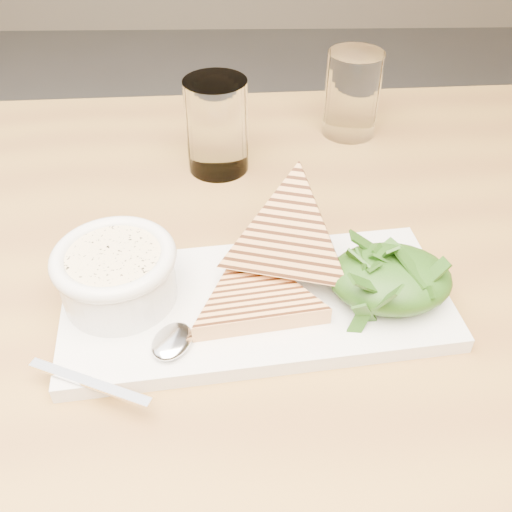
{
  "coord_description": "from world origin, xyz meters",
  "views": [
    {
      "loc": [
        0.23,
        -0.26,
        1.13
      ],
      "look_at": [
        0.24,
        0.14,
        0.78
      ],
      "focal_mm": 40.0,
      "sensor_mm": 36.0,
      "label": 1
    }
  ],
  "objects_px": {
    "table_top": "(158,289)",
    "glass_near": "(217,126)",
    "glass_far": "(352,94)",
    "soup_bowl": "(118,280)",
    "platter": "(256,303)"
  },
  "relations": [
    {
      "from": "table_top",
      "to": "glass_near",
      "type": "distance_m",
      "value": 0.23
    },
    {
      "from": "glass_far",
      "to": "soup_bowl",
      "type": "bearing_deg",
      "value": -127.64
    },
    {
      "from": "table_top",
      "to": "soup_bowl",
      "type": "bearing_deg",
      "value": -118.22
    },
    {
      "from": "soup_bowl",
      "to": "platter",
      "type": "bearing_deg",
      "value": -1.81
    },
    {
      "from": "platter",
      "to": "soup_bowl",
      "type": "xyz_separation_m",
      "value": [
        -0.13,
        0.0,
        0.03
      ]
    },
    {
      "from": "platter",
      "to": "soup_bowl",
      "type": "bearing_deg",
      "value": 178.19
    },
    {
      "from": "glass_near",
      "to": "glass_far",
      "type": "relative_size",
      "value": 1.03
    },
    {
      "from": "table_top",
      "to": "soup_bowl",
      "type": "distance_m",
      "value": 0.08
    },
    {
      "from": "platter",
      "to": "table_top",
      "type": "bearing_deg",
      "value": 153.91
    },
    {
      "from": "platter",
      "to": "glass_far",
      "type": "xyz_separation_m",
      "value": [
        0.14,
        0.35,
        0.05
      ]
    },
    {
      "from": "platter",
      "to": "soup_bowl",
      "type": "height_order",
      "value": "soup_bowl"
    },
    {
      "from": "table_top",
      "to": "glass_far",
      "type": "relative_size",
      "value": 11.04
    },
    {
      "from": "table_top",
      "to": "soup_bowl",
      "type": "relative_size",
      "value": 12.0
    },
    {
      "from": "platter",
      "to": "soup_bowl",
      "type": "distance_m",
      "value": 0.13
    },
    {
      "from": "glass_far",
      "to": "glass_near",
      "type": "bearing_deg",
      "value": -153.4
    }
  ]
}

